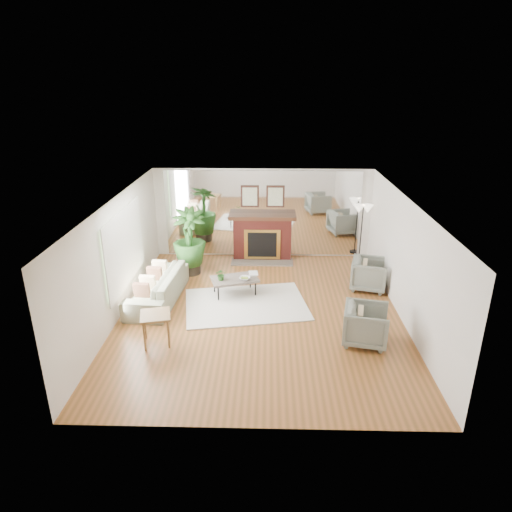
{
  "coord_description": "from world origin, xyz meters",
  "views": [
    {
      "loc": [
        0.15,
        -8.78,
        4.77
      ],
      "look_at": [
        -0.11,
        0.6,
        1.1
      ],
      "focal_mm": 32.0,
      "sensor_mm": 36.0,
      "label": 1
    }
  ],
  "objects_px": {
    "coffee_table": "(235,280)",
    "sofa": "(157,287)",
    "armchair_front": "(366,325)",
    "floor_lamp": "(363,213)",
    "potted_ficus": "(189,240)",
    "armchair_back": "(369,274)",
    "fireplace": "(262,236)",
    "side_table": "(156,319)"
  },
  "relations": [
    {
      "from": "potted_ficus",
      "to": "armchair_back",
      "type": "bearing_deg",
      "value": -10.45
    },
    {
      "from": "side_table",
      "to": "fireplace",
      "type": "bearing_deg",
      "value": 66.52
    },
    {
      "from": "fireplace",
      "to": "potted_ficus",
      "type": "distance_m",
      "value": 2.18
    },
    {
      "from": "armchair_back",
      "to": "fireplace",
      "type": "bearing_deg",
      "value": 68.2
    },
    {
      "from": "armchair_back",
      "to": "potted_ficus",
      "type": "xyz_separation_m",
      "value": [
        -4.45,
        0.82,
        0.55
      ]
    },
    {
      "from": "fireplace",
      "to": "coffee_table",
      "type": "xyz_separation_m",
      "value": [
        -0.61,
        -2.36,
        -0.27
      ]
    },
    {
      "from": "side_table",
      "to": "coffee_table",
      "type": "bearing_deg",
      "value": 57.93
    },
    {
      "from": "side_table",
      "to": "floor_lamp",
      "type": "relative_size",
      "value": 0.41
    },
    {
      "from": "coffee_table",
      "to": "armchair_back",
      "type": "height_order",
      "value": "armchair_back"
    },
    {
      "from": "side_table",
      "to": "potted_ficus",
      "type": "relative_size",
      "value": 0.38
    },
    {
      "from": "fireplace",
      "to": "coffee_table",
      "type": "relative_size",
      "value": 1.71
    },
    {
      "from": "sofa",
      "to": "potted_ficus",
      "type": "height_order",
      "value": "potted_ficus"
    },
    {
      "from": "armchair_back",
      "to": "potted_ficus",
      "type": "distance_m",
      "value": 4.56
    },
    {
      "from": "armchair_front",
      "to": "floor_lamp",
      "type": "bearing_deg",
      "value": 3.24
    },
    {
      "from": "sofa",
      "to": "armchair_back",
      "type": "distance_m",
      "value": 5.02
    },
    {
      "from": "fireplace",
      "to": "potted_ficus",
      "type": "bearing_deg",
      "value": -149.12
    },
    {
      "from": "sofa",
      "to": "armchair_front",
      "type": "xyz_separation_m",
      "value": [
        4.4,
        -1.67,
        0.04
      ]
    },
    {
      "from": "floor_lamp",
      "to": "fireplace",
      "type": "bearing_deg",
      "value": 176.63
    },
    {
      "from": "fireplace",
      "to": "armchair_back",
      "type": "bearing_deg",
      "value": -36.57
    },
    {
      "from": "armchair_front",
      "to": "floor_lamp",
      "type": "xyz_separation_m",
      "value": [
        0.66,
        4.2,
        1.01
      ]
    },
    {
      "from": "fireplace",
      "to": "armchair_back",
      "type": "relative_size",
      "value": 2.47
    },
    {
      "from": "armchair_back",
      "to": "side_table",
      "type": "height_order",
      "value": "armchair_back"
    },
    {
      "from": "potted_ficus",
      "to": "floor_lamp",
      "type": "xyz_separation_m",
      "value": [
        4.55,
        0.95,
        0.45
      ]
    },
    {
      "from": "armchair_front",
      "to": "side_table",
      "type": "height_order",
      "value": "armchair_front"
    },
    {
      "from": "fireplace",
      "to": "armchair_front",
      "type": "relative_size",
      "value": 2.46
    },
    {
      "from": "sofa",
      "to": "side_table",
      "type": "distance_m",
      "value": 1.87
    },
    {
      "from": "armchair_front",
      "to": "armchair_back",
      "type": "bearing_deg",
      "value": -0.78
    },
    {
      "from": "armchair_back",
      "to": "floor_lamp",
      "type": "distance_m",
      "value": 2.04
    },
    {
      "from": "sofa",
      "to": "armchair_front",
      "type": "distance_m",
      "value": 4.71
    },
    {
      "from": "potted_ficus",
      "to": "side_table",
      "type": "bearing_deg",
      "value": -91.77
    },
    {
      "from": "floor_lamp",
      "to": "sofa",
      "type": "bearing_deg",
      "value": -153.4
    },
    {
      "from": "sofa",
      "to": "side_table",
      "type": "bearing_deg",
      "value": 16.7
    },
    {
      "from": "sofa",
      "to": "floor_lamp",
      "type": "relative_size",
      "value": 1.42
    },
    {
      "from": "fireplace",
      "to": "sofa",
      "type": "relative_size",
      "value": 0.89
    },
    {
      "from": "armchair_front",
      "to": "potted_ficus",
      "type": "height_order",
      "value": "potted_ficus"
    },
    {
      "from": "sofa",
      "to": "fireplace",
      "type": "bearing_deg",
      "value": 143.05
    },
    {
      "from": "coffee_table",
      "to": "sofa",
      "type": "xyz_separation_m",
      "value": [
        -1.75,
        -0.33,
        -0.05
      ]
    },
    {
      "from": "armchair_front",
      "to": "side_table",
      "type": "bearing_deg",
      "value": 104.2
    },
    {
      "from": "sofa",
      "to": "potted_ficus",
      "type": "relative_size",
      "value": 1.33
    },
    {
      "from": "sofa",
      "to": "armchair_back",
      "type": "xyz_separation_m",
      "value": [
        4.96,
        0.76,
        0.04
      ]
    },
    {
      "from": "armchair_back",
      "to": "armchair_front",
      "type": "height_order",
      "value": "armchair_front"
    },
    {
      "from": "sofa",
      "to": "armchair_front",
      "type": "height_order",
      "value": "armchair_front"
    }
  ]
}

